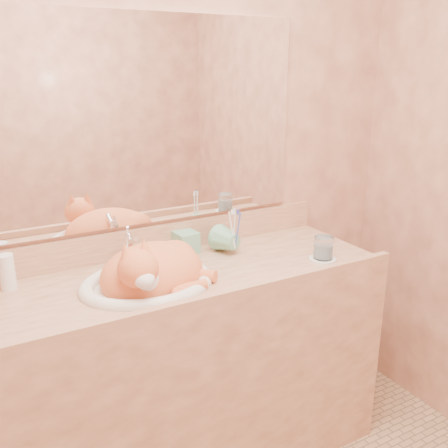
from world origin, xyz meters
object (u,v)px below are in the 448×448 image
sink_basin (147,265)px  cat (152,269)px  vanity_counter (182,373)px  toothbrush_cup (235,244)px  soap_dispenser (191,232)px  water_glass (323,248)px

sink_basin → cat: cat is taller
vanity_counter → toothbrush_cup: 0.56m
vanity_counter → cat: bearing=-165.0°
soap_dispenser → water_glass: size_ratio=2.19×
soap_dispenser → toothbrush_cup: size_ratio=1.75×
vanity_counter → sink_basin: size_ratio=3.36×
water_glass → soap_dispenser: bearing=144.4°
cat → water_glass: bearing=-17.8°
sink_basin → soap_dispenser: soap_dispenser is taller
cat → toothbrush_cup: (0.40, 0.10, -0.01)m
sink_basin → toothbrush_cup: (0.42, 0.09, -0.02)m
cat → water_glass: 0.69m
water_glass → toothbrush_cup: bearing=142.0°
soap_dispenser → water_glass: soap_dispenser is taller
water_glass → sink_basin: bearing=169.8°
vanity_counter → toothbrush_cup: (0.28, 0.07, 0.48)m
vanity_counter → soap_dispenser: size_ratio=8.06×
vanity_counter → cat: (-0.12, -0.03, 0.49)m
sink_basin → toothbrush_cup: size_ratio=4.19×
vanity_counter → soap_dispenser: soap_dispenser is taller
soap_dispenser → toothbrush_cup: 0.18m
vanity_counter → sink_basin: bearing=-171.6°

